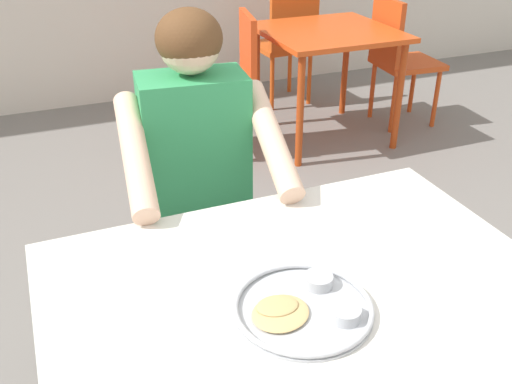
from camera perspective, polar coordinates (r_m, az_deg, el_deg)
The scene contains 8 objects.
table_foreground at distance 1.36m, azimuth 5.47°, elevation -12.64°, with size 1.17×0.93×0.75m.
thali_tray at distance 1.27m, azimuth 4.81°, elevation -11.21°, with size 0.31×0.31×0.03m.
chair_foreground at distance 2.16m, azimuth -6.43°, elevation -1.10°, with size 0.45×0.44×0.86m.
diner_foreground at distance 1.86m, azimuth -5.45°, elevation 1.91°, with size 0.53×0.58×1.24m.
table_background_red at distance 3.78m, azimuth 7.09°, elevation 14.28°, with size 0.81×0.79×0.72m.
chair_red_left at distance 3.55m, azimuth -2.39°, elevation 11.41°, with size 0.45×0.46×0.87m.
chair_red_right at distance 4.14m, azimuth 13.89°, elevation 13.09°, with size 0.44×0.41×0.87m.
chair_red_far at distance 4.41m, azimuth 3.10°, elevation 14.88°, with size 0.42×0.42×0.87m.
Camera 1 is at (-0.56, -0.92, 1.58)m, focal length 40.43 mm.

